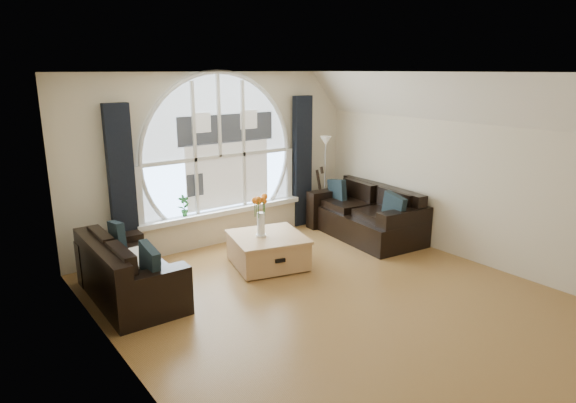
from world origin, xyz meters
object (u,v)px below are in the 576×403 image
Objects in this scene: guitar at (317,195)px; potted_plant at (184,206)px; sofa_left at (130,267)px; floor_lamp at (325,181)px; vase_flowers at (261,210)px; coffee_chest at (268,249)px; sofa_right at (365,214)px.

potted_plant is at bearing 162.36° from guitar.
guitar is (3.84, 1.04, 0.13)m from sofa_left.
floor_lamp is 2.65m from potted_plant.
vase_flowers reaches higher than sofa_left.
guitar is at bearing 45.82° from coffee_chest.
coffee_chest is 2.29m from floor_lamp.
potted_plant reaches higher than sofa_left.
floor_lamp is (1.96, 1.04, 0.56)m from coffee_chest.
vase_flowers reaches higher than guitar.
sofa_left is at bearing -169.38° from coffee_chest.
coffee_chest is at bearing -163.73° from guitar.
sofa_left is 4.03m from floor_lamp.
vase_flowers reaches higher than coffee_chest.
potted_plant is at bearing 42.62° from sofa_left.
floor_lamp is at bearing -5.05° from potted_plant.
floor_lamp reaches higher than guitar.
sofa_right is 1.05m from floor_lamp.
floor_lamp is at bearing 99.49° from sofa_right.
sofa_left is at bearing -166.89° from floor_lamp.
sofa_right is 1.19× the size of floor_lamp.
vase_flowers is 0.66× the size of guitar.
vase_flowers is 1.38m from potted_plant.
floor_lamp is 4.77× the size of potted_plant.
potted_plant is (1.27, 1.14, 0.32)m from sofa_left.
potted_plant is (-0.67, 1.27, 0.47)m from coffee_chest.
vase_flowers is 2.09× the size of potted_plant.
coffee_chest is 0.94× the size of guitar.
guitar is at bearing 117.75° from floor_lamp.
sofa_right is 2.97m from potted_plant.
coffee_chest is at bearing -152.15° from floor_lamp.
potted_plant is (-2.63, 0.23, -0.08)m from floor_lamp.
guitar is at bearing -2.39° from potted_plant.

